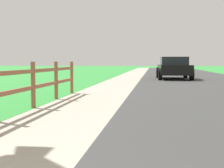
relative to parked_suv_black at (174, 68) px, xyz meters
name	(u,v)px	position (x,y,z in m)	size (l,w,h in m)	color
ground_plane	(143,76)	(-2.11, 3.31, -0.73)	(120.00, 120.00, 0.00)	#318D39
road_asphalt	(187,76)	(1.39, 5.31, -0.73)	(7.00, 66.00, 0.01)	#393939
curb_concrete	(107,75)	(-5.11, 5.31, -0.73)	(6.00, 66.00, 0.01)	#ACA291
grass_verge	(90,75)	(-6.61, 5.31, -0.73)	(5.00, 66.00, 0.00)	#318D39
parked_suv_black	(174,68)	(0.00, 0.00, 0.00)	(2.24, 4.74, 1.43)	black
parked_car_silver	(171,65)	(0.24, 8.12, 0.07)	(2.16, 5.00, 1.53)	#B7BABF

